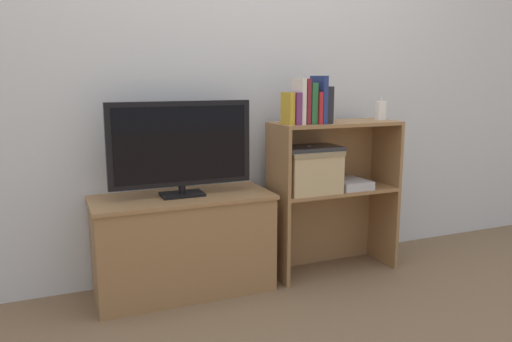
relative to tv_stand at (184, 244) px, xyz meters
name	(u,v)px	position (x,y,z in m)	size (l,w,h in m)	color
ground_plane	(267,292)	(0.40, -0.19, -0.26)	(16.00, 16.00, 0.00)	brown
wall_back	(238,66)	(0.40, 0.23, 0.94)	(10.00, 0.05, 2.40)	silver
tv_stand	(184,244)	(0.00, 0.00, 0.00)	(0.94, 0.40, 0.53)	olive
tv	(181,146)	(0.00, 0.00, 0.53)	(0.74, 0.14, 0.49)	black
bookshelf_lower_tier	(328,217)	(0.89, 0.02, 0.04)	(0.74, 0.30, 0.50)	olive
bookshelf_upper_tier	(330,145)	(0.89, 0.01, 0.48)	(0.74, 0.30, 0.39)	olive
book_mustard	(288,108)	(0.57, -0.09, 0.71)	(0.03, 0.12, 0.17)	gold
book_plum	(293,108)	(0.60, -0.09, 0.71)	(0.03, 0.15, 0.17)	#6B2D66
book_ivory	(299,101)	(0.63, -0.09, 0.74)	(0.02, 0.14, 0.24)	silver
book_maroon	(304,101)	(0.66, -0.09, 0.74)	(0.02, 0.13, 0.24)	maroon
book_forest	(309,103)	(0.70, -0.09, 0.73)	(0.03, 0.13, 0.22)	#286638
book_crimson	(314,108)	(0.73, -0.09, 0.71)	(0.02, 0.16, 0.17)	#B22328
book_navy	(319,100)	(0.75, -0.09, 0.75)	(0.03, 0.16, 0.26)	navy
book_charcoal	(324,105)	(0.79, -0.09, 0.72)	(0.04, 0.14, 0.20)	#232328
baby_monitor	(381,110)	(1.20, -0.04, 0.68)	(0.05, 0.03, 0.14)	white
storage_basket_left	(309,169)	(0.72, -0.06, 0.36)	(0.32, 0.27, 0.24)	tan
laptop	(309,148)	(0.72, -0.06, 0.48)	(0.36, 0.22, 0.02)	#2D2D33
magazine_stack	(349,184)	(0.99, -0.06, 0.26)	(0.19, 0.24, 0.05)	#B2B2B7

